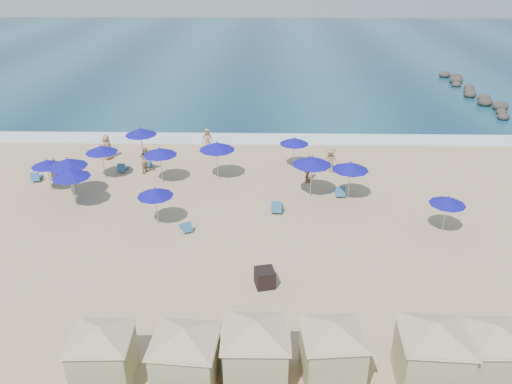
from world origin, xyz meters
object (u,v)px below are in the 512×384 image
at_px(cabana_4, 433,346).
at_px(umbrella_10, 350,166).
at_px(beachgoer_4, 207,139).
at_px(umbrella_4, 141,132).
at_px(umbrella_9, 294,141).
at_px(umbrella_2, 101,149).
at_px(umbrella_8, 312,161).
at_px(umbrella_1, 71,173).
at_px(beachgoer_5, 107,147).
at_px(rock_jetty, 490,104).
at_px(umbrella_11, 448,201).
at_px(umbrella_7, 217,146).
at_px(umbrella_0, 47,163).
at_px(beachgoer_0, 54,171).
at_px(cabana_2, 256,343).
at_px(cabana_0, 102,347).
at_px(umbrella_3, 67,163).
at_px(beachgoer_2, 308,169).
at_px(trash_bin, 265,278).
at_px(beachgoer_3, 330,160).
at_px(umbrella_6, 155,192).
at_px(cabana_1, 185,350).
at_px(cabana_3, 333,343).
at_px(beachgoer_1, 147,160).
at_px(cabana_5, 492,347).

bearing_deg(cabana_4, umbrella_10, 92.72).
distance_m(cabana_4, beachgoer_4, 24.72).
bearing_deg(umbrella_4, umbrella_9, -5.54).
relative_size(umbrella_2, umbrella_8, 0.88).
xyz_separation_m(umbrella_1, beachgoer_5, (-0.28, 7.56, -1.25)).
distance_m(rock_jetty, umbrella_11, 26.77).
bearing_deg(umbrella_7, umbrella_0, -168.98).
height_order(rock_jetty, beachgoer_0, beachgoer_0).
distance_m(cabana_2, cabana_4, 6.01).
relative_size(cabana_0, cabana_2, 0.91).
bearing_deg(beachgoer_0, umbrella_3, 73.91).
xyz_separation_m(rock_jetty, cabana_0, (-27.15, -34.52, 1.16)).
relative_size(umbrella_10, beachgoer_4, 1.47).
relative_size(umbrella_3, beachgoer_4, 1.57).
height_order(beachgoer_2, beachgoer_4, beachgoer_2).
distance_m(trash_bin, umbrella_4, 17.28).
distance_m(cabana_2, umbrella_7, 17.46).
bearing_deg(beachgoer_3, umbrella_10, -44.71).
distance_m(umbrella_6, beachgoer_5, 11.06).
relative_size(cabana_1, umbrella_10, 1.77).
distance_m(umbrella_3, umbrella_8, 14.64).
xyz_separation_m(umbrella_2, umbrella_11, (20.31, -6.64, -0.19)).
relative_size(rock_jetty, cabana_3, 6.13).
bearing_deg(umbrella_8, umbrella_4, 154.67).
height_order(umbrella_7, beachgoer_3, umbrella_7).
distance_m(umbrella_9, umbrella_10, 5.73).
xyz_separation_m(umbrella_9, umbrella_11, (7.65, -8.69, -0.10)).
relative_size(umbrella_4, beachgoer_1, 1.43).
xyz_separation_m(umbrella_6, beachgoer_3, (10.35, 7.39, -1.06)).
distance_m(umbrella_4, beachgoer_5, 2.96).
xyz_separation_m(umbrella_6, umbrella_10, (11.00, 3.36, 0.21)).
bearing_deg(cabana_4, umbrella_9, 101.16).
bearing_deg(umbrella_0, beachgoer_0, 95.28).
bearing_deg(umbrella_1, beachgoer_3, 19.21).
distance_m(umbrella_8, beachgoer_0, 16.55).
distance_m(rock_jetty, umbrella_6, 36.16).
bearing_deg(cabana_2, umbrella_1, 130.12).
xyz_separation_m(rock_jetty, cabana_4, (-15.87, -34.42, 1.33)).
xyz_separation_m(umbrella_1, umbrella_2, (0.48, 4.18, -0.10)).
bearing_deg(cabana_0, umbrella_10, 53.88).
bearing_deg(umbrella_9, beachgoer_1, -174.32).
relative_size(cabana_1, beachgoer_5, 2.40).
height_order(cabana_1, cabana_2, cabana_2).
height_order(cabana_0, cabana_1, cabana_1).
xyz_separation_m(umbrella_0, beachgoer_3, (17.95, 3.22, -0.97)).
distance_m(cabana_2, beachgoer_2, 17.13).
bearing_deg(cabana_4, umbrella_0, 141.72).
xyz_separation_m(cabana_5, umbrella_0, (-21.34, 15.10, 0.28)).
height_order(rock_jetty, cabana_2, cabana_2).
distance_m(umbrella_2, umbrella_6, 7.76).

